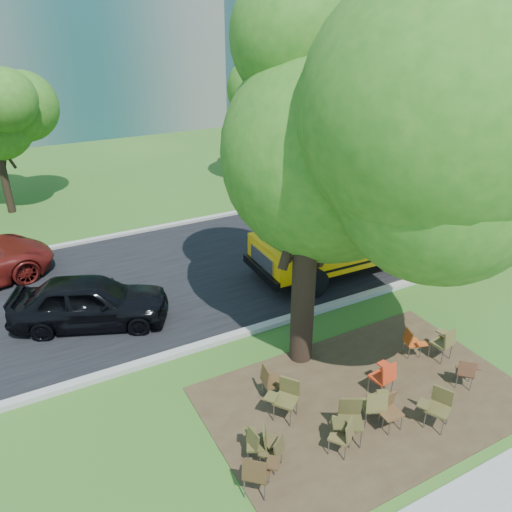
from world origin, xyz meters
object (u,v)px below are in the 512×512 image
chair_1 (258,471)px  chair_3 (349,417)px  chair_9 (286,395)px  chair_14 (259,442)px  main_tree (311,125)px  school_bus (428,205)px  chair_4 (376,404)px  chair_13 (445,341)px  chair_7 (467,370)px  chair_11 (385,375)px  chair_12 (412,341)px  black_car (90,301)px  chair_5 (389,409)px  chair_8 (259,440)px  chair_0 (274,449)px  chair_10 (271,380)px  chair_6 (438,404)px  chair_2 (343,433)px

chair_1 → chair_3: size_ratio=0.97×
chair_9 → chair_14: (-1.05, -0.75, -0.11)m
main_tree → school_bus: main_tree is taller
chair_4 → chair_13: 3.10m
chair_1 → school_bus: bearing=73.0°
chair_7 → chair_11: size_ratio=0.86×
chair_11 → chair_12: (1.56, 0.76, -0.10)m
chair_9 → black_car: 6.28m
chair_5 → chair_8: chair_5 is taller
chair_0 → chair_1: size_ratio=0.83×
main_tree → chair_3: 5.87m
chair_3 → chair_13: bearing=-135.5°
chair_7 → chair_10: (-4.11, 1.76, 0.05)m
chair_0 → chair_14: 0.33m
chair_6 → chair_10: (-2.64, 2.30, -0.03)m
chair_5 → chair_11: (0.57, 0.81, 0.07)m
chair_0 → chair_13: size_ratio=0.84×
chair_5 → chair_6: size_ratio=0.88×
school_bus → chair_14: (-9.88, -5.67, -1.22)m
chair_3 → chair_12: size_ratio=1.26×
chair_4 → chair_8: chair_4 is taller
chair_4 → chair_7: 2.62m
main_tree → black_car: (-4.25, 4.02, -5.05)m
chair_5 → chair_12: bearing=-141.8°
chair_3 → chair_6: 1.93m
chair_13 → chair_14: chair_13 is taller
chair_0 → chair_11: (3.17, 0.57, 0.09)m
main_tree → chair_6: main_tree is taller
chair_11 → black_car: size_ratio=0.22×
chair_12 → main_tree: bearing=-99.3°
chair_9 → main_tree: bearing=-78.2°
chair_1 → chair_3: (2.21, 0.27, 0.02)m
chair_0 → chair_9: (0.88, 1.04, 0.11)m
chair_1 → chair_6: size_ratio=1.01×
chair_9 → chair_11: 2.33m
chair_5 → chair_9: chair_9 is taller
chair_0 → chair_13: 5.41m
chair_5 → chair_10: bearing=-45.6°
chair_4 → chair_13: size_ratio=1.02×
chair_2 → chair_4: 1.06m
main_tree → chair_7: bearing=-45.1°
chair_1 → chair_12: 5.54m
chair_6 → chair_12: 2.33m
chair_0 → chair_13: chair_13 is taller
main_tree → chair_0: (-2.28, -2.61, -5.29)m
chair_14 → chair_9: bearing=119.9°
chair_4 → chair_14: bearing=-162.8°
main_tree → chair_7: size_ratio=11.77×
chair_8 → chair_5: bearing=-72.9°
chair_6 → chair_11: bearing=-11.1°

